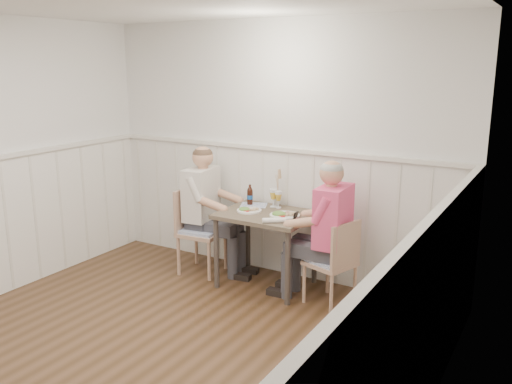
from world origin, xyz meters
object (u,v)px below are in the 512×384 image
beer_bottle (250,196)px  chair_right (335,260)px  chair_left (197,227)px  diner_cream (205,219)px  dining_table (266,223)px  grass_vase (277,188)px  man_in_pink (328,243)px

beer_bottle → chair_right: bearing=-14.6°
chair_right → chair_left: 1.57m
chair_right → diner_cream: size_ratio=0.60×
dining_table → beer_bottle: beer_bottle is taller
chair_left → grass_vase: size_ratio=2.21×
chair_left → diner_cream: diner_cream is taller
dining_table → grass_vase: 0.41m
chair_right → dining_table: bearing=173.0°
chair_left → beer_bottle: beer_bottle is taller
man_in_pink → beer_bottle: 1.04m
man_in_pink → dining_table: bearing=175.0°
chair_right → beer_bottle: size_ratio=3.82×
chair_left → beer_bottle: 0.66m
chair_left → grass_vase: 0.95m
chair_left → dining_table: bearing=2.9°
chair_right → man_in_pink: (-0.08, 0.03, 0.13)m
diner_cream → grass_vase: diner_cream is taller
dining_table → grass_vase: size_ratio=2.18×
chair_right → grass_vase: grass_vase is taller
chair_left → man_in_pink: size_ratio=0.66×
dining_table → beer_bottle: 0.40m
dining_table → chair_left: chair_left is taller
diner_cream → grass_vase: 0.84m
dining_table → grass_vase: (-0.04, 0.28, 0.29)m
dining_table → chair_left: size_ratio=0.98×
diner_cream → man_in_pink: bearing=-3.7°
chair_right → chair_left: chair_left is taller
dining_table → chair_right: chair_right is taller
diner_cream → grass_vase: size_ratio=3.36×
grass_vase → dining_table: bearing=-82.2°
man_in_pink → diner_cream: (-1.44, 0.09, -0.00)m
diner_cream → grass_vase: (0.72, 0.25, 0.36)m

